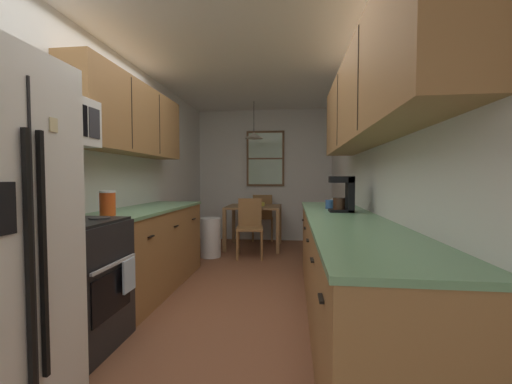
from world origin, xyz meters
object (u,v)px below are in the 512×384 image
Objects in this scene: dining_table at (254,212)px; mug_by_coffeemaker at (335,203)px; microwave_over_range at (50,119)px; table_serving_bowl at (259,204)px; coffee_maker at (345,193)px; mug_spare at (330,204)px; trash_bin at (211,237)px; storage_canister at (108,203)px; stove_range at (69,284)px; dining_chair_far at (262,215)px; dining_chair_near at (250,225)px.

mug_by_coffeemaker is (1.13, -1.94, 0.32)m from dining_table.
table_serving_bowl is at bearing 72.94° from microwave_over_range.
coffee_maker is 2.67× the size of mug_spare.
mug_spare reaches higher than trash_bin.
trash_bin is 2.36m from storage_canister.
coffee_maker is 0.36m from mug_spare.
dining_table is at bearing 73.34° from storage_canister.
stove_range is 1.81× the size of microwave_over_range.
table_serving_bowl is at bearing -90.17° from dining_chair_far.
coffee_maker reaches higher than table_serving_bowl.
dining_chair_far is at bearing 109.82° from mug_spare.
mug_by_coffeemaker is (2.02, 1.02, -0.06)m from storage_canister.
dining_table is at bearing 91.35° from dining_chair_near.
coffee_maker is at bearing -70.48° from dining_chair_far.
storage_canister is 0.63× the size of coffee_maker.
storage_canister is 2.12m from coffee_maker.
microwave_over_range reaches higher than table_serving_bowl.
dining_chair_far is 4.28× the size of table_serving_bowl.
coffee_maker reaches higher than mug_spare.
mug_spare is (1.07, -2.09, 0.32)m from dining_table.
microwave_over_range reaches higher than dining_chair_near.
dining_chair_near is 7.26× the size of mug_by_coffeemaker.
storage_canister reaches higher than mug_spare.
coffee_maker is (2.04, 1.03, 0.60)m from stove_range.
microwave_over_range is at bearing -144.63° from mug_by_coffeemaker.
trash_bin is at bearing 140.47° from mug_spare.
storage_canister is at bearing -105.06° from dining_chair_far.
coffee_maker reaches higher than trash_bin.
mug_by_coffeemaker is at bearing 36.87° from stove_range.
storage_canister is (-0.90, -2.32, 0.51)m from dining_chair_near.
dining_table is at bearing -147.14° from table_serving_bowl.
storage_canister is (-0.30, -2.23, 0.70)m from trash_bin.
table_serving_bowl is (0.67, 0.78, 0.46)m from trash_bin.
table_serving_bowl is at bearing 72.21° from storage_canister.
coffee_maker reaches higher than dining_chair_far.
dining_chair_near is 0.74m from table_serving_bowl.
dining_chair_far is 1.53m from trash_bin.
mug_by_coffeemaker reaches higher than dining_chair_near.
dining_chair_near is 1.28m from dining_chair_far.
storage_canister is at bearing -165.14° from coffee_maker.
table_serving_bowl is (1.07, 3.50, -0.86)m from microwave_over_range.
table_serving_bowl is at bearing 84.56° from dining_chair_near.
dining_chair_far is (0.07, 1.28, 0.00)m from dining_chair_near.
mug_by_coffeemaker is at bearing -35.13° from trash_bin.
storage_canister reaches higher than mug_by_coffeemaker.
stove_range reaches higher than dining_chair_far.
mug_spare is at bearing -113.97° from mug_by_coffeemaker.
microwave_over_range is 2.46m from coffee_maker.
table_serving_bowl is at bearing 49.51° from trash_bin.
dining_table is (0.99, 3.45, -1.00)m from microwave_over_range.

